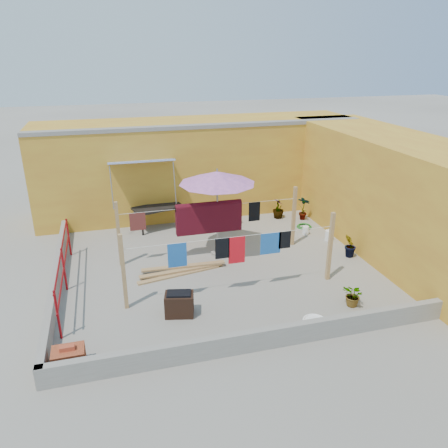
{
  "coord_description": "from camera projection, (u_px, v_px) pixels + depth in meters",
  "views": [
    {
      "loc": [
        -2.62,
        -10.14,
        5.41
      ],
      "look_at": [
        0.25,
        0.3,
        1.09
      ],
      "focal_mm": 35.0,
      "sensor_mm": 36.0,
      "label": 1
    }
  ],
  "objects": [
    {
      "name": "green_hose",
      "position": [
        304.0,
        226.0,
        14.32
      ],
      "size": [
        0.49,
        0.49,
        0.07
      ],
      "color": "#19741C",
      "rests_on": "ground"
    },
    {
      "name": "parapet_left",
      "position": [
        57.0,
        279.0,
        10.65
      ],
      "size": [
        0.16,
        7.3,
        0.44
      ],
      "primitive_type": "cube",
      "color": "gray",
      "rests_on": "ground"
    },
    {
      "name": "clothesline_rig",
      "position": [
        211.0,
        223.0,
        11.8
      ],
      "size": [
        5.09,
        2.35,
        1.8
      ],
      "color": "tan",
      "rests_on": "ground"
    },
    {
      "name": "wall_right",
      "position": [
        394.0,
        194.0,
        12.42
      ],
      "size": [
        2.4,
        9.0,
        3.2
      ],
      "primitive_type": "cube",
      "color": "gold",
      "rests_on": "ground"
    },
    {
      "name": "lumber_pile",
      "position": [
        181.0,
        270.0,
        11.38
      ],
      "size": [
        2.37,
        0.64,
        0.14
      ],
      "color": "tan",
      "rests_on": "ground"
    },
    {
      "name": "plant_right_c",
      "position": [
        354.0,
        296.0,
        9.83
      ],
      "size": [
        0.55,
        0.59,
        0.54
      ],
      "primitive_type": "imported",
      "rotation": [
        0.0,
        0.0,
        5.04
      ],
      "color": "#235618",
      "rests_on": "ground"
    },
    {
      "name": "plant_back_a",
      "position": [
        224.0,
        215.0,
        14.26
      ],
      "size": [
        0.98,
        0.97,
        0.83
      ],
      "primitive_type": "imported",
      "rotation": [
        0.0,
        0.0,
        0.71
      ],
      "color": "#235618",
      "rests_on": "ground"
    },
    {
      "name": "red_railing",
      "position": [
        63.0,
        263.0,
        10.34
      ],
      "size": [
        0.05,
        4.2,
        1.1
      ],
      "color": "maroon",
      "rests_on": "ground"
    },
    {
      "name": "water_jug_a",
      "position": [
        306.0,
        230.0,
        13.73
      ],
      "size": [
        0.2,
        0.2,
        0.31
      ],
      "color": "white",
      "rests_on": "ground"
    },
    {
      "name": "plant_right_b",
      "position": [
        350.0,
        246.0,
        12.14
      ],
      "size": [
        0.47,
        0.49,
        0.7
      ],
      "primitive_type": "imported",
      "rotation": [
        0.0,
        0.0,
        4.13
      ],
      "color": "#235618",
      "rests_on": "ground"
    },
    {
      "name": "outdoor_table",
      "position": [
        158.0,
        209.0,
        14.07
      ],
      "size": [
        1.71,
        1.19,
        0.73
      ],
      "color": "black",
      "rests_on": "ground"
    },
    {
      "name": "ground",
      "position": [
        218.0,
        267.0,
        11.74
      ],
      "size": [
        80.0,
        80.0,
        0.0
      ],
      "primitive_type": "plane",
      "color": "#9E998E",
      "rests_on": "ground"
    },
    {
      "name": "water_jug_b",
      "position": [
        329.0,
        235.0,
        13.3
      ],
      "size": [
        0.23,
        0.23,
        0.36
      ],
      "color": "white",
      "rests_on": "ground"
    },
    {
      "name": "plant_back_b",
      "position": [
        278.0,
        208.0,
        15.02
      ],
      "size": [
        0.46,
        0.46,
        0.7
      ],
      "primitive_type": "imported",
      "rotation": [
        0.0,
        0.0,
        1.76
      ],
      "color": "#235618",
      "rests_on": "ground"
    },
    {
      "name": "patio_umbrella",
      "position": [
        217.0,
        178.0,
        11.65
      ],
      "size": [
        2.52,
        2.52,
        2.49
      ],
      "color": "gray",
      "rests_on": "ground"
    },
    {
      "name": "plant_right_a",
      "position": [
        303.0,
        208.0,
        14.85
      ],
      "size": [
        0.51,
        0.53,
        0.83
      ],
      "primitive_type": "imported",
      "rotation": [
        0.0,
        0.0,
        2.25
      ],
      "color": "#235618",
      "rests_on": "ground"
    },
    {
      "name": "brick_stack",
      "position": [
        69.0,
        359.0,
        7.9
      ],
      "size": [
        0.58,
        0.42,
        0.5
      ],
      "color": "#A64626",
      "rests_on": "ground"
    },
    {
      "name": "parapet_front",
      "position": [
        265.0,
        338.0,
        8.45
      ],
      "size": [
        8.3,
        0.16,
        0.44
      ],
      "primitive_type": "cube",
      "color": "gray",
      "rests_on": "ground"
    },
    {
      "name": "brazier",
      "position": [
        179.0,
        304.0,
        9.5
      ],
      "size": [
        0.7,
        0.54,
        0.56
      ],
      "color": "black",
      "rests_on": "ground"
    },
    {
      "name": "white_basin",
      "position": [
        314.0,
        321.0,
        9.28
      ],
      "size": [
        0.51,
        0.51,
        0.09
      ],
      "color": "white",
      "rests_on": "ground"
    },
    {
      "name": "wall_back",
      "position": [
        198.0,
        166.0,
        15.46
      ],
      "size": [
        11.0,
        3.27,
        3.21
      ],
      "color": "gold",
      "rests_on": "ground"
    }
  ]
}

